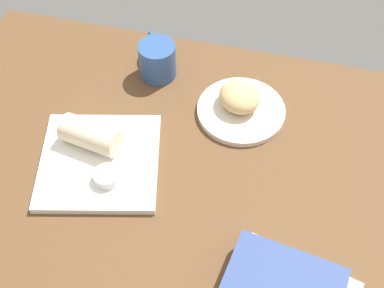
# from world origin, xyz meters

# --- Properties ---
(dining_table) EXTENTS (1.10, 0.90, 0.04)m
(dining_table) POSITION_xyz_m (0.00, 0.00, 0.02)
(dining_table) COLOR brown
(dining_table) RESTS_ON ground
(round_plate) EXTENTS (0.20, 0.20, 0.01)m
(round_plate) POSITION_xyz_m (0.14, 0.23, 0.05)
(round_plate) COLOR silver
(round_plate) RESTS_ON dining_table
(scone_pastry) EXTENTS (0.13, 0.13, 0.05)m
(scone_pastry) POSITION_xyz_m (0.13, 0.24, 0.08)
(scone_pastry) COLOR tan
(scone_pastry) RESTS_ON round_plate
(square_plate) EXTENTS (0.30, 0.30, 0.02)m
(square_plate) POSITION_xyz_m (-0.12, 0.02, 0.05)
(square_plate) COLOR white
(square_plate) RESTS_ON dining_table
(sauce_cup) EXTENTS (0.05, 0.05, 0.02)m
(sauce_cup) POSITION_xyz_m (-0.09, -0.03, 0.07)
(sauce_cup) COLOR silver
(sauce_cup) RESTS_ON square_plate
(breakfast_wrap) EXTENTS (0.14, 0.08, 0.06)m
(breakfast_wrap) POSITION_xyz_m (-0.15, 0.05, 0.09)
(breakfast_wrap) COLOR beige
(breakfast_wrap) RESTS_ON square_plate
(coffee_mug) EXTENTS (0.09, 0.13, 0.09)m
(coffee_mug) POSITION_xyz_m (-0.08, 0.31, 0.09)
(coffee_mug) COLOR #2D518C
(coffee_mug) RESTS_ON dining_table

